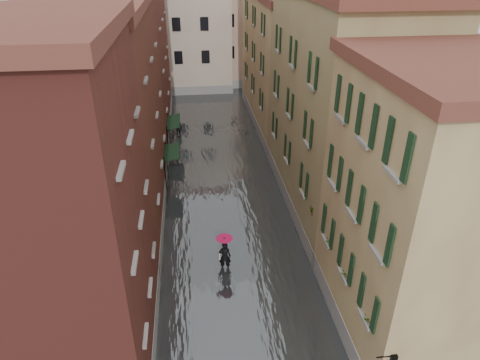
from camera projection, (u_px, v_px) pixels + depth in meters
ground at (243, 305)px, 20.59m from camera, size 120.00×120.00×0.00m
floodwater at (221, 177)px, 31.89m from camera, size 10.00×60.00×0.20m
building_left_near at (53, 227)px, 15.02m from camera, size 6.00×8.00×13.00m
building_left_mid at (104, 123)px, 24.74m from camera, size 6.00×14.00×12.50m
building_left_far at (130, 54)px, 37.48m from camera, size 6.00×16.00×14.00m
building_right_near at (425, 219)px, 16.84m from camera, size 6.00×8.00×11.50m
building_right_mid at (338, 109)px, 26.08m from camera, size 6.00×14.00×13.00m
building_right_far at (286, 64)px, 39.53m from camera, size 6.00×16.00×11.50m
building_end_cream at (178, 32)px, 50.35m from camera, size 12.00×9.00×13.00m
building_end_pink at (251, 32)px, 53.27m from camera, size 10.00×9.00×12.00m
awning_near at (171, 153)px, 30.11m from camera, size 1.09×2.84×2.80m
awning_far at (173, 123)px, 35.31m from camera, size 1.09×3.29×2.80m
wall_lantern at (393, 358)px, 14.37m from camera, size 0.71×0.22×0.35m
window_planters at (339, 251)px, 18.61m from camera, size 0.59×8.39×0.84m
pedestrian_main at (225, 252)px, 22.28m from camera, size 0.90×0.90×2.06m
pedestrian_far at (178, 128)px, 38.78m from camera, size 0.99×0.90×1.64m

